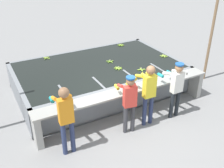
# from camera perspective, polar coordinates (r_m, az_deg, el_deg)

# --- Properties ---
(ground_plane) EXTENTS (80.00, 80.00, 0.00)m
(ground_plane) POSITION_cam_1_polar(r_m,az_deg,el_deg) (7.32, 4.29, -7.89)
(ground_plane) COLOR gray
(ground_plane) RESTS_ON ground
(wash_tank) EXTENTS (5.20, 3.23, 0.87)m
(wash_tank) POSITION_cam_1_polar(r_m,az_deg,el_deg) (8.64, -2.90, 1.46)
(wash_tank) COLOR gray
(wash_tank) RESTS_ON ground
(work_ledge) EXTENTS (5.20, 0.45, 0.87)m
(work_ledge) POSITION_cam_1_polar(r_m,az_deg,el_deg) (7.13, 3.50, -2.83)
(work_ledge) COLOR #9E9E99
(work_ledge) RESTS_ON ground
(worker_0) EXTENTS (0.42, 0.72, 1.72)m
(worker_0) POSITION_cam_1_polar(r_m,az_deg,el_deg) (5.79, -10.07, -6.58)
(worker_0) COLOR navy
(worker_0) RESTS_ON ground
(worker_1) EXTENTS (0.48, 0.74, 1.58)m
(worker_1) POSITION_cam_1_polar(r_m,az_deg,el_deg) (6.42, 3.79, -3.33)
(worker_1) COLOR #38383D
(worker_1) RESTS_ON ground
(worker_2) EXTENTS (0.42, 0.72, 1.71)m
(worker_2) POSITION_cam_1_polar(r_m,az_deg,el_deg) (6.71, 7.96, -1.26)
(worker_2) COLOR navy
(worker_2) RESTS_ON ground
(worker_3) EXTENTS (0.41, 0.72, 1.62)m
(worker_3) POSITION_cam_1_polar(r_m,az_deg,el_deg) (7.18, 13.76, -0.24)
(worker_3) COLOR #1E2328
(worker_3) RESTS_ON ground
(banana_bunch_floating_0) EXTENTS (0.27, 0.28, 0.08)m
(banana_bunch_floating_0) POSITION_cam_1_polar(r_m,az_deg,el_deg) (8.68, -0.44, 4.96)
(banana_bunch_floating_0) COLOR #75A333
(banana_bunch_floating_0) RESTS_ON wash_tank
(banana_bunch_floating_1) EXTENTS (0.27, 0.28, 0.08)m
(banana_bunch_floating_1) POSITION_cam_1_polar(r_m,az_deg,el_deg) (10.18, 1.96, 8.48)
(banana_bunch_floating_1) COLOR #7FAD33
(banana_bunch_floating_1) RESTS_ON wash_tank
(banana_bunch_floating_2) EXTENTS (0.28, 0.28, 0.08)m
(banana_bunch_floating_2) POSITION_cam_1_polar(r_m,az_deg,el_deg) (9.30, 11.20, 6.02)
(banana_bunch_floating_2) COLOR #9EC642
(banana_bunch_floating_2) RESTS_ON wash_tank
(banana_bunch_floating_3) EXTENTS (0.24, 0.24, 0.08)m
(banana_bunch_floating_3) POSITION_cam_1_polar(r_m,az_deg,el_deg) (9.24, -14.05, 5.55)
(banana_bunch_floating_3) COLOR #93BC3D
(banana_bunch_floating_3) RESTS_ON wash_tank
(banana_bunch_floating_4) EXTENTS (0.28, 0.28, 0.08)m
(banana_bunch_floating_4) POSITION_cam_1_polar(r_m,az_deg,el_deg) (8.19, 1.36, 3.48)
(banana_bunch_floating_4) COLOR #8CB738
(banana_bunch_floating_4) RESTS_ON wash_tank
(banana_bunch_floating_5) EXTENTS (0.28, 0.28, 0.08)m
(banana_bunch_floating_5) POSITION_cam_1_polar(r_m,az_deg,el_deg) (8.14, 6.44, 3.14)
(banana_bunch_floating_5) COLOR #93BC3D
(banana_bunch_floating_5) RESTS_ON wash_tank
(knife_0) EXTENTS (0.27, 0.27, 0.02)m
(knife_0) POSITION_cam_1_polar(r_m,az_deg,el_deg) (8.21, 16.01, 2.34)
(knife_0) COLOR silver
(knife_0) RESTS_ON work_ledge
(knife_1) EXTENTS (0.32, 0.20, 0.02)m
(knife_1) POSITION_cam_1_polar(r_m,az_deg,el_deg) (6.97, 4.36, -1.32)
(knife_1) COLOR silver
(knife_1) RESTS_ON work_ledge
(support_post_right) EXTENTS (0.09, 0.09, 3.20)m
(support_post_right) POSITION_cam_1_polar(r_m,az_deg,el_deg) (9.50, 20.78, 9.79)
(support_post_right) COLOR #846647
(support_post_right) RESTS_ON ground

